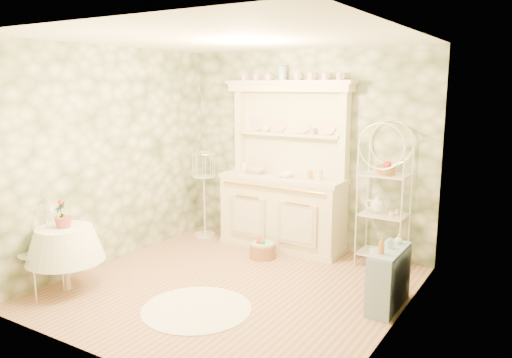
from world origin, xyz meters
The scene contains 22 objects.
floor centered at (0.00, 0.00, 0.00)m, with size 3.60×3.60×0.00m, color tan.
ceiling centered at (0.00, 0.00, 2.70)m, with size 3.60×3.60×0.00m, color white.
wall_left centered at (-1.80, 0.00, 1.35)m, with size 3.60×3.60×0.00m, color beige.
wall_right centered at (1.80, 0.00, 1.35)m, with size 3.60×3.60×0.00m, color beige.
wall_back centered at (0.00, 1.80, 1.35)m, with size 3.60×3.60×0.00m, color beige.
wall_front centered at (0.00, -1.80, 1.35)m, with size 3.60×3.60×0.00m, color beige.
kitchen_dresser centered at (-0.20, 1.52, 1.15)m, with size 1.87×0.61×2.29m, color #F1E8C5.
bakers_rack centered at (1.20, 1.56, 0.92)m, with size 0.57×0.41×1.84m, color white.
side_shelf centered at (1.64, 0.40, 0.31)m, with size 0.27×0.72×0.62m, color #8296B5.
round_table centered at (-1.50, -1.03, 0.38)m, with size 0.69×0.69×0.75m, color white.
cafe_chair centered at (-1.68, -1.24, 0.47)m, with size 0.43×0.43×0.94m, color white.
birdcage_stand centered at (-1.43, 1.37, 0.72)m, with size 0.34×0.34×1.45m, color white.
floor_basket centered at (-0.20, 1.00, 0.10)m, with size 0.30×0.30×0.20m, color #A16C44.
lace_rug centered at (0.02, -0.67, 0.00)m, with size 1.11×1.11×0.01m, color white.
bowl_floral centered at (-0.62, 1.51, 1.02)m, with size 0.30×0.30×0.07m, color white.
bowl_white centered at (-0.12, 1.46, 1.02)m, with size 0.22×0.22×0.07m, color white.
cup_left centered at (-0.57, 1.68, 1.61)m, with size 0.11×0.11×0.09m, color white.
cup_right centered at (0.15, 1.68, 1.61)m, with size 0.10×0.10×0.09m, color white.
potted_geranium centered at (-1.51, -1.04, 0.85)m, with size 0.15×0.10×0.29m, color #3F7238.
bottle_amber centered at (1.60, 0.21, 0.68)m, with size 0.06×0.06×0.16m, color #AF7035.
bottle_blue centered at (1.64, 0.42, 0.65)m, with size 0.05×0.05×0.11m, color #7EA2C3.
bottle_glass centered at (1.66, 0.62, 0.65)m, with size 0.08×0.08×0.10m, color silver.
Camera 1 is at (2.99, -4.36, 2.22)m, focal length 35.00 mm.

